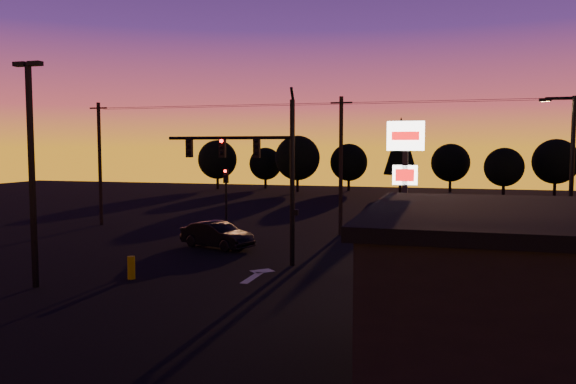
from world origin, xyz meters
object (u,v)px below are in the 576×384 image
(pylon_sign, at_px, (405,167))
(bollard, at_px, (131,268))
(traffic_signal_mast, at_px, (261,164))
(secondary_signal, at_px, (226,192))
(car_mid, at_px, (217,235))
(parking_lot_light, at_px, (31,159))
(suv_parked, at_px, (514,301))
(streetlight, at_px, (569,177))
(car_right, at_px, (428,240))

(pylon_sign, xyz_separation_m, bollard, (-11.51, -2.14, -4.41))
(traffic_signal_mast, distance_m, bollard, 7.78)
(secondary_signal, relative_size, car_mid, 0.96)
(parking_lot_light, bearing_deg, traffic_signal_mast, 43.37)
(parking_lot_light, relative_size, car_mid, 2.02)
(traffic_signal_mast, bearing_deg, bollard, -133.59)
(suv_parked, bearing_deg, bollard, 172.66)
(bollard, height_order, suv_parked, suv_parked)
(bollard, bearing_deg, secondary_signal, 92.33)
(bollard, relative_size, car_mid, 0.22)
(parking_lot_light, height_order, bollard, parking_lot_light)
(streetlight, distance_m, bollard, 19.80)
(suv_parked, bearing_deg, parking_lot_light, -178.76)
(secondary_signal, relative_size, pylon_sign, 0.64)
(pylon_sign, relative_size, suv_parked, 1.27)
(secondary_signal, height_order, suv_parked, secondary_signal)
(pylon_sign, distance_m, streetlight, 8.00)
(parking_lot_light, distance_m, car_mid, 11.95)
(parking_lot_light, xyz_separation_m, car_mid, (3.56, 10.47, -4.52))
(traffic_signal_mast, relative_size, suv_parked, 1.60)
(traffic_signal_mast, relative_size, bollard, 8.58)
(secondary_signal, height_order, car_right, secondary_signal)
(traffic_signal_mast, height_order, secondary_signal, traffic_signal_mast)
(streetlight, bearing_deg, secondary_signal, 162.44)
(traffic_signal_mast, height_order, suv_parked, traffic_signal_mast)
(parking_lot_light, relative_size, streetlight, 1.14)
(secondary_signal, bearing_deg, bollard, -87.67)
(secondary_signal, distance_m, streetlight, 19.89)
(traffic_signal_mast, relative_size, secondary_signal, 1.97)
(parking_lot_light, xyz_separation_m, suv_parked, (18.36, 0.28, -4.53))
(car_mid, bearing_deg, streetlight, -75.37)
(streetlight, bearing_deg, traffic_signal_mast, -173.86)
(bollard, bearing_deg, car_right, 38.26)
(traffic_signal_mast, bearing_deg, secondary_signal, 123.19)
(car_mid, bearing_deg, car_right, -61.45)
(bollard, distance_m, car_right, 15.62)
(traffic_signal_mast, bearing_deg, parking_lot_light, -136.63)
(parking_lot_light, xyz_separation_m, streetlight, (21.41, 8.50, -0.85))
(suv_parked, bearing_deg, streetlight, 70.01)
(traffic_signal_mast, xyz_separation_m, car_right, (7.86, 5.04, -4.20))
(secondary_signal, height_order, streetlight, streetlight)
(parking_lot_light, distance_m, streetlight, 23.05)
(secondary_signal, relative_size, car_right, 0.86)
(car_mid, bearing_deg, bollard, -163.06)
(car_mid, bearing_deg, pylon_sign, -97.70)
(parking_lot_light, height_order, car_right, parking_lot_light)
(traffic_signal_mast, bearing_deg, car_mid, 137.81)
(pylon_sign, xyz_separation_m, car_right, (0.76, 7.54, -4.18))
(pylon_sign, xyz_separation_m, suv_parked, (3.86, -4.21, -4.17))
(parking_lot_light, relative_size, car_right, 1.81)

